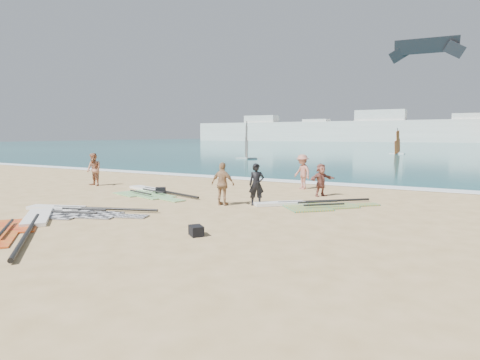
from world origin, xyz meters
The scene contains 18 objects.
ground centered at (0.00, 0.00, 0.00)m, with size 300.00×300.00×0.00m, color tan.
sea centered at (0.00, 132.00, 0.00)m, with size 300.00×240.00×0.06m, color #0B4550.
surf_line centered at (0.00, 12.30, 0.00)m, with size 300.00×1.20×0.04m, color white.
far_town centered at (-15.72, 150.00, 4.49)m, with size 160.00×8.00×12.00m.
rig_grey centered at (-4.00, -0.33, 0.05)m, with size 5.15×2.96×0.20m.
rig_green centered at (-4.94, 4.70, 0.05)m, with size 5.34×3.01×0.20m.
rig_orange centered at (2.88, 5.03, 0.05)m, with size 4.50×3.88×0.19m.
rig_red centered at (-3.48, -2.92, 0.05)m, with size 5.32×5.40×0.21m.
gear_bag_near centered at (-4.36, 4.82, 0.15)m, with size 0.47×0.34×0.30m, color black.
gear_bag_far centered at (1.77, -0.91, 0.14)m, with size 0.47×0.33×0.28m, color black.
person_wetsuit centered at (1.06, 4.22, 0.84)m, with size 0.61×0.40×1.67m, color black.
beachgoer_left centered at (-9.47, 5.34, 0.90)m, with size 0.88×0.68×1.80m, color #AA6F50.
beachgoer_mid centered at (0.96, 9.64, 0.90)m, with size 1.16×0.67×1.79m, color #B67160.
beachgoer_back centered at (-0.11, 3.57, 0.86)m, with size 1.00×0.42×1.71m, color #A97F58.
beachgoer_right centered at (2.55, 7.77, 0.75)m, with size 1.39×0.44×1.50m, color #995649.
windsurfer_left centered at (-13.43, 30.38, 1.27)m, with size 2.35×2.43×4.34m.
windsurfer_centre centered at (-0.15, 51.32, 1.15)m, with size 2.14×2.51×3.78m.
kitesurf_kite centered at (3.76, 41.99, 12.74)m, with size 8.17×1.46×2.58m.
Camera 1 is at (8.14, -9.84, 2.80)m, focal length 30.00 mm.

